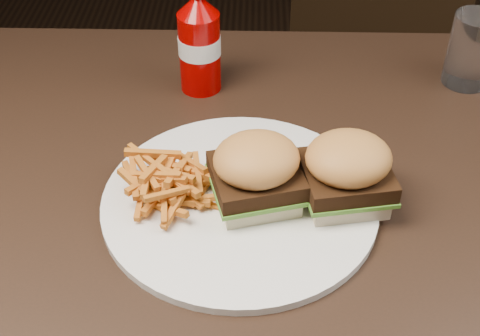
{
  "coord_description": "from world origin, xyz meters",
  "views": [
    {
      "loc": [
        -0.09,
        -0.62,
        1.31
      ],
      "look_at": [
        -0.11,
        -0.02,
        0.8
      ],
      "focal_mm": 50.0,
      "sensor_mm": 36.0,
      "label": 1
    }
  ],
  "objects_px": {
    "chair_far": "(380,48)",
    "tumbler": "(472,50)",
    "plate": "(240,202)",
    "ketchup_bottle": "(200,52)",
    "dining_table": "(326,200)"
  },
  "relations": [
    {
      "from": "plate",
      "to": "dining_table",
      "type": "bearing_deg",
      "value": 16.49
    },
    {
      "from": "chair_far",
      "to": "ketchup_bottle",
      "type": "bearing_deg",
      "value": 75.76
    },
    {
      "from": "dining_table",
      "to": "ketchup_bottle",
      "type": "height_order",
      "value": "ketchup_bottle"
    },
    {
      "from": "chair_far",
      "to": "ketchup_bottle",
      "type": "xyz_separation_m",
      "value": [
        -0.4,
        -0.68,
        0.38
      ]
    },
    {
      "from": "plate",
      "to": "ketchup_bottle",
      "type": "relative_size",
      "value": 2.75
    },
    {
      "from": "dining_table",
      "to": "ketchup_bottle",
      "type": "xyz_separation_m",
      "value": [
        -0.17,
        0.22,
        0.08
      ]
    },
    {
      "from": "chair_far",
      "to": "ketchup_bottle",
      "type": "distance_m",
      "value": 0.88
    },
    {
      "from": "dining_table",
      "to": "plate",
      "type": "xyz_separation_m",
      "value": [
        -0.11,
        -0.03,
        0.03
      ]
    },
    {
      "from": "dining_table",
      "to": "tumbler",
      "type": "distance_m",
      "value": 0.35
    },
    {
      "from": "chair_far",
      "to": "tumbler",
      "type": "relative_size",
      "value": 3.73
    },
    {
      "from": "dining_table",
      "to": "ketchup_bottle",
      "type": "relative_size",
      "value": 9.89
    },
    {
      "from": "chair_far",
      "to": "tumbler",
      "type": "bearing_deg",
      "value": 106.13
    },
    {
      "from": "dining_table",
      "to": "plate",
      "type": "distance_m",
      "value": 0.12
    },
    {
      "from": "ketchup_bottle",
      "to": "tumbler",
      "type": "distance_m",
      "value": 0.4
    },
    {
      "from": "dining_table",
      "to": "chair_far",
      "type": "height_order",
      "value": "dining_table"
    }
  ]
}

